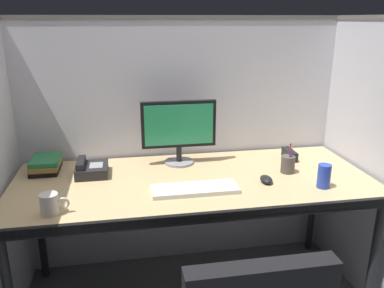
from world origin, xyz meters
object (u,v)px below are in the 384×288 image
desk (194,188)px  computer_mouse (266,179)px  red_stapler (290,154)px  monitor_center (179,128)px  coffee_mug (50,204)px  desk_phone (91,169)px  book_stack (46,164)px  pen_cup (288,164)px  keyboard_main (195,189)px  soda_can (324,176)px

desk → computer_mouse: size_ratio=19.79×
computer_mouse → red_stapler: size_ratio=0.64×
monitor_center → coffee_mug: 0.85m
computer_mouse → coffee_mug: (-1.05, -0.17, 0.03)m
computer_mouse → desk_phone: desk_phone is taller
book_stack → pen_cup: (1.32, -0.25, 0.01)m
book_stack → pen_cup: size_ratio=1.30×
keyboard_main → book_stack: book_stack is taller
desk → book_stack: size_ratio=8.65×
desk → computer_mouse: (0.36, -0.10, 0.07)m
book_stack → soda_can: soda_can is taller
computer_mouse → desk_phone: size_ratio=0.51×
coffee_mug → pen_cup: bearing=12.9°
monitor_center → soda_can: bearing=-34.9°
keyboard_main → computer_mouse: computer_mouse is taller
coffee_mug → soda_can: bearing=2.5°
coffee_mug → desk_phone: bearing=71.7°
coffee_mug → soda_can: 1.31m
computer_mouse → pen_cup: pen_cup is taller
monitor_center → computer_mouse: 0.58m
monitor_center → book_stack: (-0.75, 0.01, -0.18)m
desk → soda_can: 0.67m
computer_mouse → pen_cup: 0.20m
coffee_mug → soda_can: soda_can is taller
red_stapler → pen_cup: bearing=-116.1°
keyboard_main → desk: bearing=81.6°
desk → keyboard_main: size_ratio=4.42×
desk → coffee_mug: size_ratio=15.08×
keyboard_main → desk_phone: 0.61m
desk → keyboard_main: (-0.02, -0.14, 0.06)m
desk → coffee_mug: coffee_mug is taller
desk → desk_phone: size_ratio=10.00×
desk_phone → pen_cup: 1.08m
keyboard_main → soda_can: 0.65m
desk → book_stack: (-0.79, 0.27, 0.09)m
book_stack → pen_cup: pen_cup is taller
book_stack → coffee_mug: bearing=-78.4°
computer_mouse → monitor_center: bearing=138.6°
computer_mouse → coffee_mug: bearing=-171.0°
coffee_mug → book_stack: bearing=101.6°
computer_mouse → desk_phone: 0.94m
desk_phone → monitor_center: bearing=10.5°
monitor_center → desk: bearing=-80.7°
computer_mouse → red_stapler: 0.42m
computer_mouse → pen_cup: (0.17, 0.11, 0.03)m
red_stapler → pen_cup: 0.23m
keyboard_main → book_stack: 0.87m
monitor_center → desk_phone: bearing=-169.5°
monitor_center → coffee_mug: (-0.64, -0.52, -0.17)m
keyboard_main → pen_cup: bearing=15.6°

